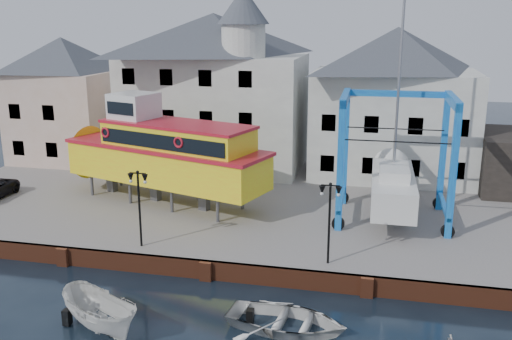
# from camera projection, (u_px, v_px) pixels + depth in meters

# --- Properties ---
(ground) EXTENTS (140.00, 140.00, 0.00)m
(ground) POSITION_uv_depth(u_px,v_px,m) (206.00, 280.00, 28.90)
(ground) COLOR black
(ground) RESTS_ON ground
(hardstanding) EXTENTS (44.00, 22.00, 1.00)m
(hardstanding) POSITION_uv_depth(u_px,v_px,m) (255.00, 204.00, 39.13)
(hardstanding) COLOR slate
(hardstanding) RESTS_ON ground
(quay_wall) EXTENTS (44.00, 0.47, 1.00)m
(quay_wall) POSITION_uv_depth(u_px,v_px,m) (207.00, 270.00, 28.87)
(quay_wall) COLOR brown
(quay_wall) RESTS_ON ground
(building_pink) EXTENTS (8.00, 7.00, 10.30)m
(building_pink) POSITION_uv_depth(u_px,v_px,m) (66.00, 100.00, 48.10)
(building_pink) COLOR tan
(building_pink) RESTS_ON hardstanding
(building_white_main) EXTENTS (14.00, 8.30, 14.00)m
(building_white_main) POSITION_uv_depth(u_px,v_px,m) (216.00, 89.00, 45.36)
(building_white_main) COLOR #B8B7B0
(building_white_main) RESTS_ON hardstanding
(building_white_right) EXTENTS (12.00, 8.00, 11.20)m
(building_white_right) POSITION_uv_depth(u_px,v_px,m) (394.00, 103.00, 43.16)
(building_white_right) COLOR #B8B7B0
(building_white_right) RESTS_ON hardstanding
(lamp_post_left) EXTENTS (1.12, 0.32, 4.20)m
(lamp_post_left) POSITION_uv_depth(u_px,v_px,m) (138.00, 189.00, 29.80)
(lamp_post_left) COLOR black
(lamp_post_left) RESTS_ON hardstanding
(lamp_post_right) EXTENTS (1.12, 0.32, 4.20)m
(lamp_post_right) POSITION_uv_depth(u_px,v_px,m) (330.00, 203.00, 27.67)
(lamp_post_right) COLOR black
(lamp_post_right) RESTS_ON hardstanding
(tour_boat) EXTENTS (16.67, 8.64, 7.08)m
(tour_boat) POSITION_uv_depth(u_px,v_px,m) (154.00, 152.00, 37.42)
(tour_boat) COLOR #59595E
(tour_boat) RESTS_ON hardstanding
(travel_lift) EXTENTS (6.90, 9.69, 14.57)m
(travel_lift) POSITION_uv_depth(u_px,v_px,m) (393.00, 177.00, 34.93)
(travel_lift) COLOR #0F42B0
(travel_lift) RESTS_ON hardstanding
(motorboat_a) EXTENTS (4.99, 3.95, 1.83)m
(motorboat_a) POSITION_uv_depth(u_px,v_px,m) (102.00, 330.00, 24.29)
(motorboat_a) COLOR silver
(motorboat_a) RESTS_ON ground
(motorboat_b) EXTENTS (5.53, 4.23, 1.07)m
(motorboat_b) POSITION_uv_depth(u_px,v_px,m) (287.00, 329.00, 24.31)
(motorboat_b) COLOR silver
(motorboat_b) RESTS_ON ground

